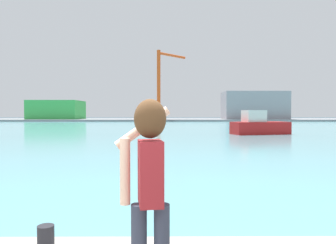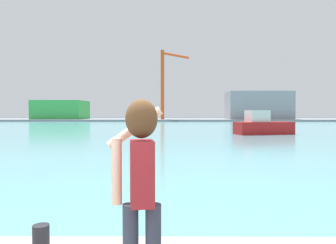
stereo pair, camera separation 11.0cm
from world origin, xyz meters
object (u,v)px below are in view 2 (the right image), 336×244
at_px(person_photographer, 140,176).
at_px(warehouse_left, 61,110).
at_px(port_crane, 165,78).
at_px(warehouse_right, 258,105).
at_px(harbor_bollard, 41,239).
at_px(boat_moored, 262,126).

xyz_separation_m(person_photographer, warehouse_left, (-31.56, 90.83, 1.46)).
height_order(warehouse_left, port_crane, port_crane).
bearing_deg(port_crane, warehouse_right, 3.02).
distance_m(harbor_bollard, boat_moored, 32.28).
distance_m(harbor_bollard, port_crane, 87.22).
relative_size(person_photographer, warehouse_right, 0.10).
height_order(person_photographer, port_crane, port_crane).
bearing_deg(boat_moored, port_crane, 86.93).
relative_size(harbor_bollard, warehouse_right, 0.02).
height_order(boat_moored, warehouse_right, warehouse_right).
relative_size(warehouse_left, warehouse_right, 0.79).
bearing_deg(port_crane, boat_moored, -78.89).
relative_size(harbor_bollard, boat_moored, 0.05).
height_order(person_photographer, warehouse_left, warehouse_left).
height_order(boat_moored, port_crane, port_crane).
bearing_deg(warehouse_right, port_crane, -176.98).
relative_size(harbor_bollard, port_crane, 0.02).
bearing_deg(port_crane, person_photographer, -89.32).
xyz_separation_m(person_photographer, harbor_bollard, (-1.23, 0.87, -0.90)).
bearing_deg(boat_moored, warehouse_left, 110.67).
xyz_separation_m(boat_moored, warehouse_left, (-41.57, 59.71, 2.25)).
xyz_separation_m(person_photographer, boat_moored, (10.01, 31.13, -0.79)).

